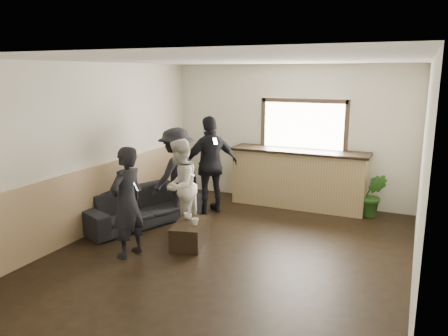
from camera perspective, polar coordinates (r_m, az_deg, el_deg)
The scene contains 12 objects.
ground at distance 6.66m, azimuth 0.90°, elevation -10.93°, with size 5.00×6.00×0.01m, color black.
room_shell at distance 6.55m, azimuth -4.98°, elevation 2.06°, with size 5.01×6.01×2.80m.
bar_counter at distance 8.81m, azimuth 9.71°, elevation -0.89°, with size 2.70×0.68×2.13m.
sofa at distance 7.90m, azimuth -10.80°, elevation -4.95°, with size 2.14×0.84×0.62m, color black.
coffee_table at distance 6.90m, azimuth -4.45°, elevation -8.51°, with size 0.45×0.81×0.36m, color black.
cup_a at distance 6.98m, azimuth -4.76°, elevation -6.28°, with size 0.12×0.12×0.10m, color silver.
cup_b at distance 6.72m, azimuth -3.80°, elevation -7.01°, with size 0.11×0.11×0.10m, color silver.
potted_plant at distance 8.55m, azimuth 18.88°, elevation -3.37°, with size 0.46×0.37×0.83m, color #2D6623.
person_a at distance 6.44m, azimuth -12.57°, elevation -4.39°, with size 0.50×0.63×1.62m.
person_b at distance 7.30m, azimuth -5.81°, elevation -2.36°, with size 0.68×0.83×1.57m.
person_c at distance 7.93m, azimuth -6.23°, elevation -0.79°, with size 0.86×1.20×1.68m.
person_d at distance 8.26m, azimuth -1.72°, elevation 0.41°, with size 1.05×1.11×1.85m.
Camera 1 is at (2.43, -5.62, 2.64)m, focal length 35.00 mm.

